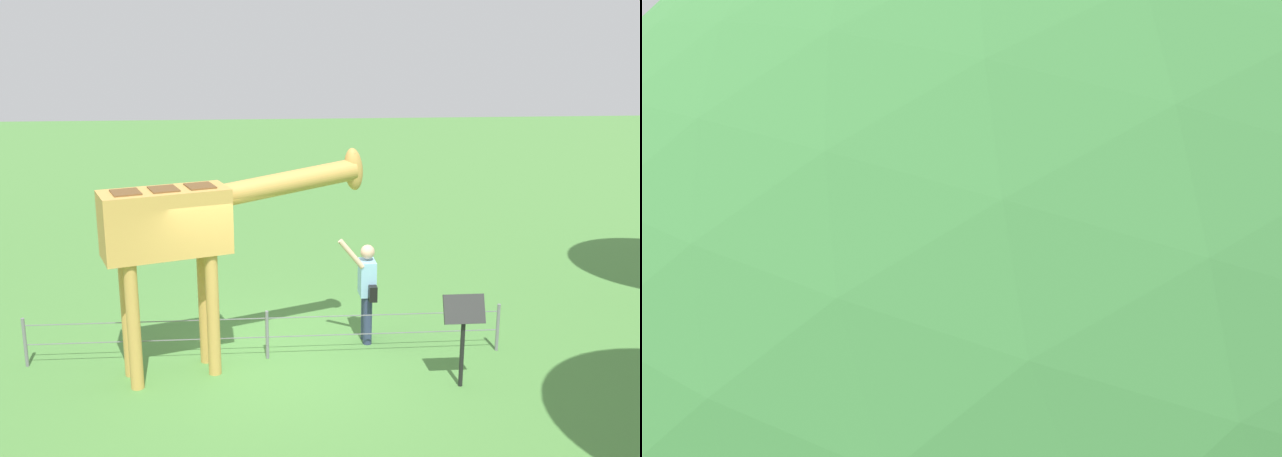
% 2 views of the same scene
% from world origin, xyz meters
% --- Properties ---
extents(ground_plane, '(60.00, 60.00, 0.00)m').
position_xyz_m(ground_plane, '(0.00, 0.00, 0.00)').
color(ground_plane, '#4C843D').
extents(giraffe, '(3.80, 1.73, 3.09)m').
position_xyz_m(giraffe, '(-1.03, -0.26, 2.12)').
color(giraffe, gold).
rests_on(giraffe, ground_plane).
extents(visitor, '(0.60, 0.58, 1.73)m').
position_xyz_m(visitor, '(1.55, 0.55, 0.90)').
color(visitor, navy).
rests_on(visitor, ground_plane).
extents(info_sign, '(0.56, 0.21, 1.32)m').
position_xyz_m(info_sign, '(2.64, -1.06, 0.95)').
color(info_sign, black).
rests_on(info_sign, ground_plane).
extents(wire_fence, '(7.05, 0.05, 0.75)m').
position_xyz_m(wire_fence, '(0.00, 0.05, 0.40)').
color(wire_fence, slate).
rests_on(wire_fence, ground_plane).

